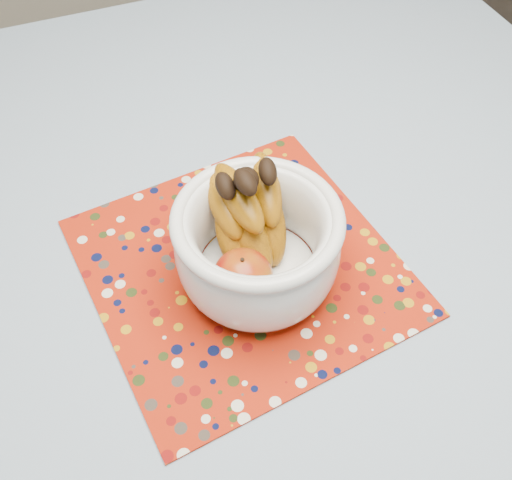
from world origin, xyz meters
The scene contains 4 objects.
table centered at (0.00, 0.00, 0.67)m, with size 1.20×1.20×0.75m.
tablecloth centered at (0.00, 0.00, 0.76)m, with size 1.32×1.32×0.01m, color slate.
placemat centered at (-0.06, -0.07, 0.76)m, with size 0.40×0.40×0.00m, color #9C1B08.
fruit_bowl centered at (-0.05, -0.09, 0.84)m, with size 0.21×0.22×0.18m.
Camera 1 is at (-0.22, -0.53, 1.43)m, focal length 42.00 mm.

